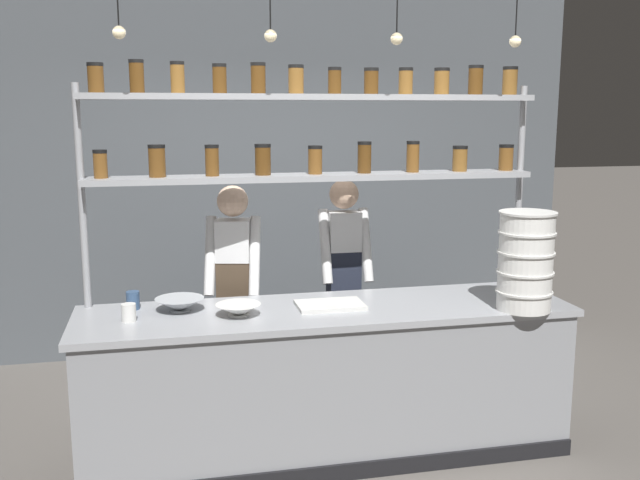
{
  "coord_description": "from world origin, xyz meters",
  "views": [
    {
      "loc": [
        -0.94,
        -4.01,
        2.08
      ],
      "look_at": [
        0.0,
        0.2,
        1.3
      ],
      "focal_mm": 40.0,
      "sensor_mm": 36.0,
      "label": 1
    }
  ],
  "objects_px": {
    "prep_bowl_near_left": "(180,305)",
    "serving_cup_front": "(133,300)",
    "container_stack": "(526,261)",
    "cutting_board": "(330,305)",
    "serving_cup_by_board": "(129,313)",
    "chef_center": "(344,277)",
    "prep_bowl_center_front": "(238,310)",
    "chef_left": "(234,289)",
    "spice_shelf_unit": "(317,142)"
  },
  "relations": [
    {
      "from": "spice_shelf_unit",
      "to": "serving_cup_by_board",
      "type": "bearing_deg",
      "value": -162.64
    },
    {
      "from": "container_stack",
      "to": "spice_shelf_unit",
      "type": "bearing_deg",
      "value": 151.1
    },
    {
      "from": "serving_cup_front",
      "to": "container_stack",
      "type": "bearing_deg",
      "value": -12.77
    },
    {
      "from": "prep_bowl_near_left",
      "to": "cutting_board",
      "type": "bearing_deg",
      "value": -6.84
    },
    {
      "from": "spice_shelf_unit",
      "to": "prep_bowl_near_left",
      "type": "relative_size",
      "value": 9.87
    },
    {
      "from": "prep_bowl_center_front",
      "to": "serving_cup_front",
      "type": "height_order",
      "value": "serving_cup_front"
    },
    {
      "from": "prep_bowl_near_left",
      "to": "serving_cup_front",
      "type": "bearing_deg",
      "value": 158.54
    },
    {
      "from": "cutting_board",
      "to": "prep_bowl_near_left",
      "type": "relative_size",
      "value": 1.39
    },
    {
      "from": "cutting_board",
      "to": "prep_bowl_near_left",
      "type": "distance_m",
      "value": 0.89
    },
    {
      "from": "prep_bowl_center_front",
      "to": "serving_cup_by_board",
      "type": "bearing_deg",
      "value": 177.2
    },
    {
      "from": "chef_center",
      "to": "prep_bowl_center_front",
      "type": "xyz_separation_m",
      "value": [
        -0.83,
        -0.81,
        0.03
      ]
    },
    {
      "from": "chef_left",
      "to": "cutting_board",
      "type": "height_order",
      "value": "chef_left"
    },
    {
      "from": "cutting_board",
      "to": "prep_bowl_near_left",
      "type": "height_order",
      "value": "prep_bowl_near_left"
    },
    {
      "from": "chef_center",
      "to": "serving_cup_front",
      "type": "height_order",
      "value": "chef_center"
    },
    {
      "from": "chef_left",
      "to": "prep_bowl_center_front",
      "type": "distance_m",
      "value": 0.65
    },
    {
      "from": "container_stack",
      "to": "serving_cup_front",
      "type": "bearing_deg",
      "value": 167.23
    },
    {
      "from": "chef_left",
      "to": "serving_cup_by_board",
      "type": "height_order",
      "value": "chef_left"
    },
    {
      "from": "spice_shelf_unit",
      "to": "container_stack",
      "type": "distance_m",
      "value": 1.44
    },
    {
      "from": "prep_bowl_near_left",
      "to": "serving_cup_by_board",
      "type": "xyz_separation_m",
      "value": [
        -0.28,
        -0.15,
        0.01
      ]
    },
    {
      "from": "chef_center",
      "to": "prep_bowl_near_left",
      "type": "height_order",
      "value": "chef_center"
    },
    {
      "from": "spice_shelf_unit",
      "to": "cutting_board",
      "type": "bearing_deg",
      "value": -87.59
    },
    {
      "from": "container_stack",
      "to": "cutting_board",
      "type": "height_order",
      "value": "container_stack"
    },
    {
      "from": "prep_bowl_near_left",
      "to": "serving_cup_front",
      "type": "xyz_separation_m",
      "value": [
        -0.27,
        0.11,
        0.02
      ]
    },
    {
      "from": "chef_center",
      "to": "serving_cup_front",
      "type": "xyz_separation_m",
      "value": [
        -1.43,
        -0.53,
        0.05
      ]
    },
    {
      "from": "chef_left",
      "to": "serving_cup_front",
      "type": "bearing_deg",
      "value": -136.67
    },
    {
      "from": "prep_bowl_center_front",
      "to": "serving_cup_front",
      "type": "distance_m",
      "value": 0.66
    },
    {
      "from": "chef_left",
      "to": "serving_cup_by_board",
      "type": "relative_size",
      "value": 15.87
    },
    {
      "from": "spice_shelf_unit",
      "to": "serving_cup_front",
      "type": "distance_m",
      "value": 1.46
    },
    {
      "from": "container_stack",
      "to": "prep_bowl_center_front",
      "type": "height_order",
      "value": "container_stack"
    },
    {
      "from": "spice_shelf_unit",
      "to": "serving_cup_by_board",
      "type": "height_order",
      "value": "spice_shelf_unit"
    },
    {
      "from": "cutting_board",
      "to": "chef_left",
      "type": "bearing_deg",
      "value": 131.97
    },
    {
      "from": "spice_shelf_unit",
      "to": "serving_cup_by_board",
      "type": "relative_size",
      "value": 28.02
    },
    {
      "from": "spice_shelf_unit",
      "to": "serving_cup_front",
      "type": "bearing_deg",
      "value": -174.68
    },
    {
      "from": "spice_shelf_unit",
      "to": "prep_bowl_center_front",
      "type": "xyz_separation_m",
      "value": [
        -0.54,
        -0.39,
        -0.93
      ]
    },
    {
      "from": "prep_bowl_near_left",
      "to": "serving_cup_front",
      "type": "distance_m",
      "value": 0.29
    },
    {
      "from": "chef_center",
      "to": "prep_bowl_center_front",
      "type": "relative_size",
      "value": 6.19
    },
    {
      "from": "container_stack",
      "to": "serving_cup_front",
      "type": "distance_m",
      "value": 2.33
    },
    {
      "from": "chef_center",
      "to": "cutting_board",
      "type": "xyz_separation_m",
      "value": [
        -0.27,
        -0.74,
        0.01
      ]
    },
    {
      "from": "container_stack",
      "to": "chef_center",
      "type": "bearing_deg",
      "value": 128.68
    },
    {
      "from": "chef_left",
      "to": "serving_cup_by_board",
      "type": "distance_m",
      "value": 0.9
    },
    {
      "from": "spice_shelf_unit",
      "to": "cutting_board",
      "type": "distance_m",
      "value": 1.01
    },
    {
      "from": "prep_bowl_center_front",
      "to": "cutting_board",
      "type": "bearing_deg",
      "value": 7.4
    },
    {
      "from": "container_stack",
      "to": "cutting_board",
      "type": "xyz_separation_m",
      "value": [
        -1.11,
        0.3,
        -0.28
      ]
    },
    {
      "from": "prep_bowl_center_front",
      "to": "serving_cup_by_board",
      "type": "distance_m",
      "value": 0.61
    },
    {
      "from": "serving_cup_front",
      "to": "serving_cup_by_board",
      "type": "height_order",
      "value": "serving_cup_front"
    },
    {
      "from": "chef_left",
      "to": "prep_bowl_center_front",
      "type": "relative_size",
      "value": 6.16
    },
    {
      "from": "chef_left",
      "to": "container_stack",
      "type": "bearing_deg",
      "value": -14.58
    },
    {
      "from": "spice_shelf_unit",
      "to": "prep_bowl_center_front",
      "type": "distance_m",
      "value": 1.15
    },
    {
      "from": "chef_center",
      "to": "prep_bowl_near_left",
      "type": "xyz_separation_m",
      "value": [
        -1.16,
        -0.63,
        0.04
      ]
    },
    {
      "from": "chef_center",
      "to": "container_stack",
      "type": "relative_size",
      "value": 2.75
    }
  ]
}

